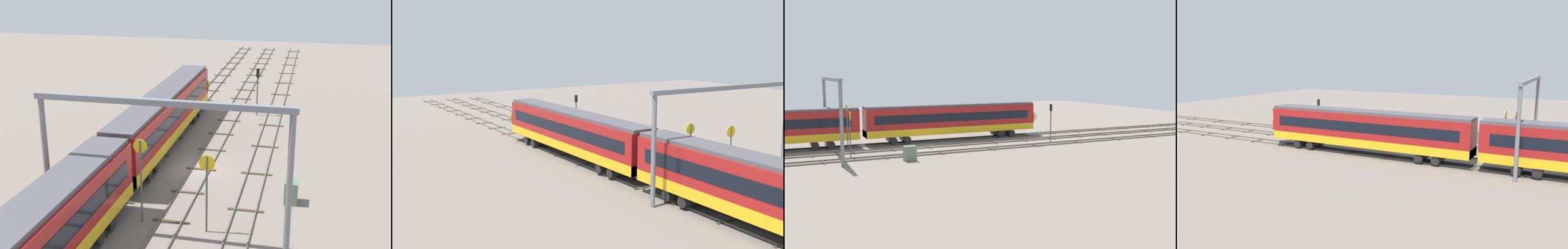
{
  "view_description": "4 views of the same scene",
  "coord_description": "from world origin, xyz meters",
  "views": [
    {
      "loc": [
        -38.42,
        -8.29,
        16.2
      ],
      "look_at": [
        4.06,
        1.37,
        2.42
      ],
      "focal_mm": 48.78,
      "sensor_mm": 36.0,
      "label": 1
    },
    {
      "loc": [
        -40.8,
        31.02,
        12.8
      ],
      "look_at": [
        5.18,
        2.62,
        3.4
      ],
      "focal_mm": 48.63,
      "sensor_mm": 36.0,
      "label": 2
    },
    {
      "loc": [
        -17.45,
        -52.74,
        9.36
      ],
      "look_at": [
        7.35,
        0.43,
        2.44
      ],
      "focal_mm": 41.36,
      "sensor_mm": 36.0,
      "label": 3
    },
    {
      "loc": [
        -15.91,
        42.6,
        10.74
      ],
      "look_at": [
        6.63,
        -0.1,
        2.61
      ],
      "focal_mm": 36.66,
      "sensor_mm": 36.0,
      "label": 4
    }
  ],
  "objects": [
    {
      "name": "train",
      "position": [
        -19.1,
        4.44,
        2.66
      ],
      "size": [
        75.2,
        3.24,
        4.8
      ],
      "color": "maroon",
      "rests_on": "ground"
    },
    {
      "name": "track_second_near",
      "position": [
        0.0,
        0.0,
        0.07
      ],
      "size": [
        121.8,
        2.4,
        0.16
      ],
      "color": "#59544C",
      "rests_on": "ground"
    },
    {
      "name": "ground_plane",
      "position": [
        0.0,
        0.0,
        0.0
      ],
      "size": [
        137.8,
        137.8,
        0.0
      ],
      "primitive_type": "plane",
      "color": "slate"
    },
    {
      "name": "relay_cabinet",
      "position": [
        -4.43,
        -7.3,
        0.79
      ],
      "size": [
        1.29,
        0.89,
        1.59
      ],
      "color": "#597259",
      "rests_on": "ground"
    },
    {
      "name": "speed_sign_near_foreground",
      "position": [
        -9.73,
        -2.46,
        3.33
      ],
      "size": [
        0.14,
        0.98,
        5.04
      ],
      "color": "#4C4C51",
      "rests_on": "ground"
    },
    {
      "name": "signal_light_trackside_approach",
      "position": [
        16.39,
        -2.55,
        3.27
      ],
      "size": [
        0.31,
        0.32,
        5.05
      ],
      "color": "#4C4C51",
      "rests_on": "ground"
    },
    {
      "name": "track_with_train",
      "position": [
        0.0,
        4.44,
        0.07
      ],
      "size": [
        121.8,
        2.4,
        0.16
      ],
      "color": "#59544C",
      "rests_on": "ground"
    },
    {
      "name": "speed_sign_mid_trackside",
      "position": [
        -9.37,
        1.8,
        3.56
      ],
      "size": [
        0.14,
        0.88,
        5.58
      ],
      "color": "#4C4C51",
      "rests_on": "ground"
    },
    {
      "name": "track_near_foreground",
      "position": [
        0.0,
        -4.44,
        0.07
      ],
      "size": [
        121.8,
        2.4,
        0.16
      ],
      "color": "#59544C",
      "rests_on": "ground"
    },
    {
      "name": "overhead_gantry",
      "position": [
        -11.28,
        -0.12,
        6.33
      ],
      "size": [
        0.4,
        15.13,
        8.7
      ],
      "color": "slate",
      "rests_on": "ground"
    }
  ]
}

